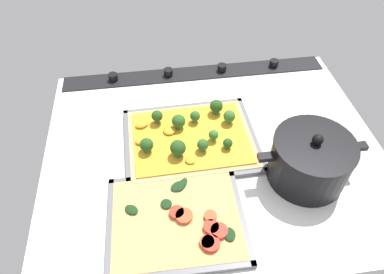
% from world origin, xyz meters
% --- Properties ---
extents(ground_plane, '(0.86, 0.71, 0.03)m').
position_xyz_m(ground_plane, '(0.00, 0.00, -0.01)').
color(ground_plane, white).
extents(stove_control_panel, '(0.83, 0.07, 0.03)m').
position_xyz_m(stove_control_panel, '(0.00, -0.32, 0.01)').
color(stove_control_panel, black).
rests_on(stove_control_panel, ground_plane).
extents(baking_tray_front, '(0.35, 0.28, 0.01)m').
position_xyz_m(baking_tray_front, '(0.06, -0.03, 0.00)').
color(baking_tray_front, slate).
rests_on(baking_tray_front, ground_plane).
extents(broccoli_pizza, '(0.32, 0.25, 0.06)m').
position_xyz_m(broccoli_pizza, '(0.06, -0.03, 0.02)').
color(broccoli_pizza, tan).
rests_on(broccoli_pizza, baking_tray_front).
extents(baking_tray_back, '(0.30, 0.25, 0.01)m').
position_xyz_m(baking_tray_back, '(0.12, 0.20, 0.00)').
color(baking_tray_back, slate).
rests_on(baking_tray_back, ground_plane).
extents(veggie_pizza_back, '(0.28, 0.23, 0.02)m').
position_xyz_m(veggie_pizza_back, '(0.11, 0.20, 0.01)').
color(veggie_pizza_back, tan).
rests_on(veggie_pizza_back, baking_tray_back).
extents(cooking_pot, '(0.25, 0.18, 0.14)m').
position_xyz_m(cooking_pot, '(-0.20, 0.12, 0.06)').
color(cooking_pot, black).
rests_on(cooking_pot, ground_plane).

